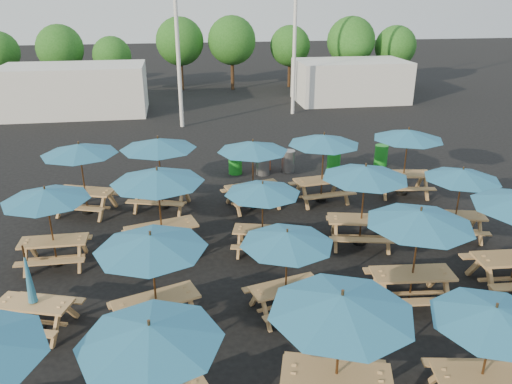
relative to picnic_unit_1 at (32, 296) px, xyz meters
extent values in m
plane|color=black|center=(5.44, 2.84, -0.84)|extent=(120.00, 120.00, 0.00)
cube|color=#B2834F|center=(0.00, 0.00, -0.18)|extent=(1.71, 1.09, 0.05)
cube|color=#B2834F|center=(-0.18, -0.55, -0.44)|extent=(1.58, 0.71, 0.04)
cube|color=#B2834F|center=(0.18, 0.55, -0.44)|extent=(1.58, 0.71, 0.04)
cylinder|color=black|center=(0.00, 0.00, -0.79)|extent=(0.32, 0.32, 0.09)
cylinder|color=brown|center=(0.00, 0.00, 0.18)|extent=(0.04, 0.04, 2.03)
cone|color=teal|center=(0.00, 0.00, 0.54)|extent=(0.19, 0.19, 1.33)
cube|color=#B2834F|center=(-0.17, 2.79, -0.13)|extent=(1.71, 0.67, 0.06)
cube|color=#B2834F|center=(-0.17, 2.16, -0.41)|extent=(1.71, 0.24, 0.04)
cube|color=#B2834F|center=(-0.17, 3.42, -0.41)|extent=(1.71, 0.24, 0.04)
cylinder|color=black|center=(-0.17, 2.79, -0.79)|extent=(0.34, 0.34, 0.09)
cylinder|color=brown|center=(-0.17, 2.79, 0.26)|extent=(0.04, 0.04, 2.18)
cone|color=teal|center=(-0.17, 2.79, 1.18)|extent=(2.21, 2.21, 0.30)
cube|color=#B2834F|center=(0.13, 6.12, -0.08)|extent=(1.98, 1.30, 0.06)
cube|color=#B2834F|center=(-0.10, 5.48, -0.37)|extent=(1.83, 0.86, 0.04)
cube|color=#B2834F|center=(0.36, 6.76, -0.37)|extent=(1.83, 0.86, 0.04)
cylinder|color=black|center=(0.13, 6.12, -0.78)|extent=(0.37, 0.37, 0.10)
cylinder|color=brown|center=(0.13, 6.12, 0.34)|extent=(0.05, 0.05, 2.36)
cone|color=teal|center=(0.13, 6.12, 1.34)|extent=(3.04, 3.04, 0.33)
cylinder|color=brown|center=(2.63, -3.23, 0.28)|extent=(0.04, 0.04, 2.22)
cone|color=teal|center=(2.63, -3.23, 1.21)|extent=(2.87, 2.87, 0.31)
cube|color=#B2834F|center=(2.55, -0.38, -0.10)|extent=(1.91, 1.23, 0.06)
cube|color=#B2834F|center=(2.76, -1.00, -0.39)|extent=(1.77, 0.81, 0.04)
cube|color=#B2834F|center=(2.34, 0.24, -0.39)|extent=(1.77, 0.81, 0.04)
cylinder|color=black|center=(2.55, -0.38, -0.79)|extent=(0.36, 0.36, 0.10)
cylinder|color=brown|center=(2.55, -0.38, 0.30)|extent=(0.04, 0.04, 2.28)
cone|color=teal|center=(2.55, -0.38, 1.27)|extent=(2.92, 2.92, 0.32)
cube|color=#B2834F|center=(2.61, 3.01, -0.05)|extent=(2.05, 1.23, 0.06)
cube|color=#B2834F|center=(2.80, 2.33, -0.36)|extent=(1.92, 0.77, 0.04)
cube|color=#B2834F|center=(2.42, 3.69, -0.36)|extent=(1.92, 0.77, 0.04)
cylinder|color=black|center=(2.61, 3.01, -0.78)|extent=(0.38, 0.38, 0.11)
cylinder|color=brown|center=(2.61, 3.01, 0.39)|extent=(0.05, 0.05, 2.45)
cone|color=teal|center=(2.61, 3.01, 1.42)|extent=(3.04, 3.04, 0.34)
cube|color=#B2834F|center=(2.56, 6.12, -0.05)|extent=(2.03, 1.26, 0.06)
cube|color=#B2834F|center=(2.35, 5.46, -0.36)|extent=(1.90, 0.81, 0.04)
cube|color=#B2834F|center=(2.76, 6.79, -0.36)|extent=(1.90, 0.81, 0.04)
cylinder|color=black|center=(2.56, 6.12, -0.78)|extent=(0.38, 0.38, 0.11)
cylinder|color=brown|center=(2.56, 6.12, 0.38)|extent=(0.05, 0.05, 2.43)
cone|color=teal|center=(2.56, 6.12, 1.40)|extent=(3.06, 3.06, 0.34)
cube|color=#B2834F|center=(5.62, -3.14, -0.07)|extent=(1.99, 1.22, 0.06)
cube|color=#B2834F|center=(5.81, -2.49, -0.37)|extent=(1.85, 0.77, 0.04)
cylinder|color=brown|center=(5.62, -3.14, 0.35)|extent=(0.05, 0.05, 2.37)
cone|color=teal|center=(5.62, -3.14, 1.35)|extent=(2.97, 2.97, 0.33)
cube|color=#B2834F|center=(5.38, -0.22, -0.18)|extent=(1.70, 0.99, 0.05)
cube|color=#B2834F|center=(5.53, -0.78, -0.44)|extent=(1.60, 0.60, 0.04)
cube|color=#B2834F|center=(5.24, 0.35, -0.44)|extent=(1.60, 0.60, 0.04)
cylinder|color=black|center=(5.38, -0.22, -0.79)|extent=(0.32, 0.32, 0.09)
cylinder|color=brown|center=(5.38, -0.22, 0.18)|extent=(0.04, 0.04, 2.04)
cone|color=teal|center=(5.38, -0.22, 1.04)|extent=(2.49, 2.49, 0.28)
cube|color=#B2834F|center=(5.35, 2.65, -0.18)|extent=(1.70, 1.01, 0.05)
cube|color=#B2834F|center=(5.20, 2.09, -0.44)|extent=(1.60, 0.62, 0.04)
cube|color=#B2834F|center=(5.50, 3.22, -0.44)|extent=(1.60, 0.62, 0.04)
cylinder|color=black|center=(5.35, 2.65, -0.79)|extent=(0.32, 0.32, 0.09)
cylinder|color=brown|center=(5.35, 2.65, 0.19)|extent=(0.04, 0.04, 2.04)
cone|color=teal|center=(5.35, 2.65, 1.05)|extent=(2.52, 2.52, 0.28)
cube|color=#B2834F|center=(5.56, 5.75, -0.10)|extent=(1.91, 1.10, 0.06)
cube|color=#B2834F|center=(5.72, 5.11, -0.39)|extent=(1.80, 0.66, 0.04)
cube|color=#B2834F|center=(5.41, 6.39, -0.39)|extent=(1.80, 0.66, 0.04)
cylinder|color=black|center=(5.56, 5.75, -0.79)|extent=(0.36, 0.36, 0.10)
cylinder|color=brown|center=(5.56, 5.75, 0.31)|extent=(0.04, 0.04, 2.29)
cone|color=teal|center=(5.56, 5.75, 1.28)|extent=(2.79, 2.79, 0.32)
cube|color=#B2834F|center=(8.12, -3.44, -0.17)|extent=(1.71, 0.90, 0.05)
cube|color=#B2834F|center=(8.22, -2.86, -0.43)|extent=(1.63, 0.50, 0.04)
cylinder|color=brown|center=(8.12, -3.44, 0.20)|extent=(0.04, 0.04, 2.07)
cone|color=teal|center=(8.12, -3.44, 1.07)|extent=(2.42, 2.42, 0.29)
cube|color=#B2834F|center=(8.33, -0.30, -0.07)|extent=(1.91, 0.88, 0.06)
cube|color=#B2834F|center=(8.27, -0.98, -0.37)|extent=(1.87, 0.42, 0.04)
cube|color=#B2834F|center=(8.39, 0.37, -0.37)|extent=(1.87, 0.42, 0.04)
cylinder|color=black|center=(8.33, -0.30, -0.78)|extent=(0.37, 0.37, 0.10)
cylinder|color=brown|center=(8.33, -0.30, 0.35)|extent=(0.05, 0.05, 2.37)
cone|color=teal|center=(8.33, -0.30, 1.35)|extent=(2.59, 2.59, 0.33)
cube|color=#B2834F|center=(8.19, 2.66, -0.07)|extent=(1.97, 1.12, 0.06)
cube|color=#B2834F|center=(8.03, 1.99, -0.37)|extent=(1.87, 0.67, 0.04)
cube|color=#B2834F|center=(8.34, 3.32, -0.37)|extent=(1.87, 0.67, 0.04)
cylinder|color=black|center=(8.19, 2.66, -0.78)|extent=(0.37, 0.37, 0.10)
cylinder|color=brown|center=(8.19, 2.66, 0.35)|extent=(0.05, 0.05, 2.37)
cone|color=teal|center=(8.19, 2.66, 1.35)|extent=(2.87, 2.87, 0.33)
cube|color=#B2834F|center=(7.96, 5.88, -0.07)|extent=(1.94, 0.95, 0.06)
cube|color=#B2834F|center=(8.05, 5.20, -0.37)|extent=(1.88, 0.49, 0.04)
cube|color=#B2834F|center=(7.87, 6.56, -0.37)|extent=(1.88, 0.49, 0.04)
cylinder|color=black|center=(7.96, 5.88, -0.78)|extent=(0.37, 0.37, 0.10)
cylinder|color=brown|center=(7.96, 5.88, 0.36)|extent=(0.05, 0.05, 2.38)
cone|color=teal|center=(7.96, 5.88, 1.36)|extent=(2.69, 2.69, 0.33)
cube|color=#B2834F|center=(11.10, 0.62, -0.35)|extent=(1.97, 0.39, 0.04)
cylinder|color=black|center=(11.06, -0.09, -0.78)|extent=(0.39, 0.39, 0.11)
cube|color=#B2834F|center=(11.08, 2.66, -0.15)|extent=(1.77, 1.03, 0.06)
cube|color=#B2834F|center=(10.93, 2.07, -0.42)|extent=(1.67, 0.63, 0.04)
cube|color=#B2834F|center=(11.23, 3.25, -0.42)|extent=(1.67, 0.63, 0.04)
cylinder|color=black|center=(11.08, 2.66, -0.79)|extent=(0.33, 0.33, 0.09)
cylinder|color=brown|center=(11.08, 2.66, 0.23)|extent=(0.04, 0.04, 2.12)
cone|color=teal|center=(11.08, 2.66, 1.12)|extent=(2.60, 2.60, 0.30)
cube|color=#B2834F|center=(10.98, 6.01, -0.07)|extent=(1.96, 1.01, 0.06)
cube|color=#B2834F|center=(10.87, 5.33, -0.37)|extent=(1.89, 0.55, 0.04)
cube|color=#B2834F|center=(11.09, 6.69, -0.37)|extent=(1.89, 0.55, 0.04)
cylinder|color=black|center=(10.98, 6.01, -0.78)|extent=(0.37, 0.37, 0.10)
cylinder|color=brown|center=(10.98, 6.01, 0.36)|extent=(0.05, 0.05, 2.39)
cone|color=teal|center=(10.98, 6.01, 1.37)|extent=(2.76, 2.76, 0.33)
cylinder|color=#188520|center=(5.37, 9.10, -0.40)|extent=(0.54, 0.54, 0.86)
cylinder|color=gray|center=(6.43, 8.83, -0.40)|extent=(0.54, 0.54, 0.86)
cylinder|color=#CD420C|center=(6.56, 9.37, -0.40)|extent=(0.54, 0.54, 0.86)
cylinder|color=gray|center=(7.49, 9.01, -0.40)|extent=(0.54, 0.54, 0.86)
cylinder|color=#188520|center=(9.37, 8.96, -0.40)|extent=(0.54, 0.54, 0.86)
cylinder|color=#188520|center=(11.44, 9.13, -0.40)|extent=(0.54, 0.54, 0.86)
cylinder|color=silver|center=(3.44, 16.84, 5.16)|extent=(0.20, 0.20, 12.00)
cylinder|color=silver|center=(9.94, 18.84, 5.16)|extent=(0.20, 0.20, 12.00)
cube|color=silver|center=(-2.56, 20.84, 0.56)|extent=(8.00, 4.00, 2.80)
cube|color=silver|center=(14.44, 21.84, 0.46)|extent=(7.00, 4.00, 2.60)
cylinder|color=#382314|center=(-8.63, 28.09, 0.13)|extent=(0.24, 0.24, 1.92)
cylinder|color=#382314|center=(-4.31, 26.74, 0.23)|extent=(0.24, 0.24, 2.14)
sphere|color=#1E5919|center=(-4.31, 26.74, 2.32)|extent=(3.11, 3.11, 3.11)
cylinder|color=#382314|center=(-0.95, 26.50, 0.06)|extent=(0.24, 0.24, 1.78)
sphere|color=#1E5919|center=(-0.95, 26.50, 1.80)|extent=(2.59, 2.59, 2.59)
cylinder|color=#382314|center=(3.69, 27.56, 0.32)|extent=(0.24, 0.24, 2.31)
sphere|color=#1E5919|center=(3.69, 27.56, 2.58)|extent=(3.36, 3.36, 3.36)
cylinder|color=#382314|center=(7.34, 27.10, 0.34)|extent=(0.24, 0.24, 2.35)
sphere|color=#1E5919|center=(7.34, 27.10, 2.63)|extent=(3.41, 3.41, 3.41)
cylinder|color=#382314|center=(11.66, 27.52, 0.17)|extent=(0.24, 0.24, 2.02)
sphere|color=#1E5919|center=(11.66, 27.52, 2.15)|extent=(2.94, 2.94, 2.94)
cylinder|color=#382314|center=(15.67, 25.74, 0.33)|extent=(0.24, 0.24, 2.32)
sphere|color=#1E5919|center=(15.67, 25.74, 2.60)|extent=(3.38, 3.38, 3.38)
cylinder|color=#382314|center=(19.06, 25.76, 0.18)|extent=(0.24, 0.24, 2.03)
sphere|color=#1E5919|center=(19.06, 25.76, 2.16)|extent=(2.95, 2.95, 2.95)
camera|label=1|loc=(3.23, -9.47, 5.94)|focal=35.00mm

